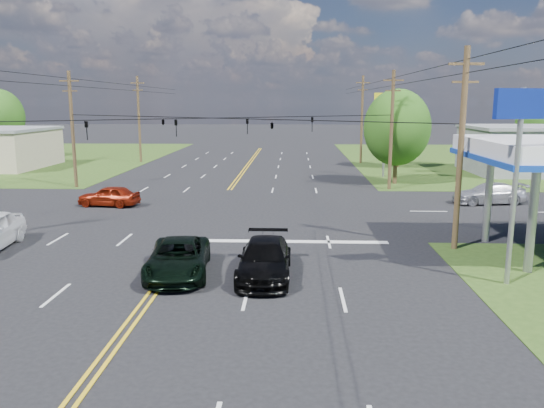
{
  "coord_description": "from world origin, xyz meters",
  "views": [
    {
      "loc": [
        5.2,
        -22.14,
        6.97
      ],
      "look_at": [
        4.04,
        6.0,
        1.57
      ],
      "focal_mm": 35.0,
      "sensor_mm": 36.0,
      "label": 1
    }
  ],
  "objects_px": {
    "pickup_dkgreen": "(178,258)",
    "pole_left_far": "(139,118)",
    "pole_nw": "(72,128)",
    "suv_black": "(265,259)",
    "tree_right_b": "(399,129)",
    "pole_ne": "(391,129)",
    "polesign_se": "(520,132)",
    "retail_ne": "(542,151)",
    "pole_right_far": "(362,119)",
    "tree_far_r": "(539,124)",
    "pole_se": "(461,147)",
    "tree_right_a": "(397,128)"
  },
  "relations": [
    {
      "from": "retail_ne",
      "to": "polesign_se",
      "type": "height_order",
      "value": "polesign_se"
    },
    {
      "from": "retail_ne",
      "to": "tree_right_b",
      "type": "bearing_deg",
      "value": 163.5
    },
    {
      "from": "pole_se",
      "to": "pole_right_far",
      "type": "bearing_deg",
      "value": 90.0
    },
    {
      "from": "pole_ne",
      "to": "polesign_se",
      "type": "relative_size",
      "value": 1.26
    },
    {
      "from": "pole_se",
      "to": "tree_right_a",
      "type": "height_order",
      "value": "pole_se"
    },
    {
      "from": "pole_left_far",
      "to": "pole_se",
      "type": "bearing_deg",
      "value": -54.9
    },
    {
      "from": "tree_far_r",
      "to": "pole_nw",
      "type": "bearing_deg",
      "value": -155.92
    },
    {
      "from": "retail_ne",
      "to": "pole_ne",
      "type": "bearing_deg",
      "value": -147.09
    },
    {
      "from": "pickup_dkgreen",
      "to": "polesign_se",
      "type": "height_order",
      "value": "polesign_se"
    },
    {
      "from": "pickup_dkgreen",
      "to": "retail_ne",
      "type": "bearing_deg",
      "value": 42.44
    },
    {
      "from": "pole_se",
      "to": "suv_black",
      "type": "distance_m",
      "value": 10.88
    },
    {
      "from": "tree_far_r",
      "to": "pickup_dkgreen",
      "type": "bearing_deg",
      "value": -127.62
    },
    {
      "from": "pole_se",
      "to": "suv_black",
      "type": "relative_size",
      "value": 1.85
    },
    {
      "from": "retail_ne",
      "to": "pole_se",
      "type": "distance_m",
      "value": 33.72
    },
    {
      "from": "tree_right_a",
      "to": "tree_far_r",
      "type": "relative_size",
      "value": 1.07
    },
    {
      "from": "tree_far_r",
      "to": "suv_black",
      "type": "bearing_deg",
      "value": -124.5
    },
    {
      "from": "pole_left_far",
      "to": "polesign_se",
      "type": "height_order",
      "value": "pole_left_far"
    },
    {
      "from": "pole_right_far",
      "to": "polesign_se",
      "type": "xyz_separation_m",
      "value": [
        0.54,
        -42.05,
        0.72
      ]
    },
    {
      "from": "pole_left_far",
      "to": "pole_right_far",
      "type": "xyz_separation_m",
      "value": [
        26.0,
        0.0,
        0.0
      ]
    },
    {
      "from": "pole_ne",
      "to": "pole_right_far",
      "type": "distance_m",
      "value": 19.0
    },
    {
      "from": "tree_right_b",
      "to": "tree_far_r",
      "type": "xyz_separation_m",
      "value": [
        17.5,
        6.0,
        0.33
      ]
    },
    {
      "from": "tree_far_r",
      "to": "pickup_dkgreen",
      "type": "xyz_separation_m",
      "value": [
        -33.5,
        -43.46,
        -3.82
      ]
    },
    {
      "from": "retail_ne",
      "to": "pole_right_far",
      "type": "height_order",
      "value": "pole_right_far"
    },
    {
      "from": "pickup_dkgreen",
      "to": "pole_left_far",
      "type": "bearing_deg",
      "value": 101.87
    },
    {
      "from": "tree_far_r",
      "to": "pole_right_far",
      "type": "bearing_deg",
      "value": -174.56
    },
    {
      "from": "pole_ne",
      "to": "retail_ne",
      "type": "bearing_deg",
      "value": 32.91
    },
    {
      "from": "tree_right_b",
      "to": "pickup_dkgreen",
      "type": "bearing_deg",
      "value": -113.13
    },
    {
      "from": "pole_ne",
      "to": "tree_right_a",
      "type": "distance_m",
      "value": 3.16
    },
    {
      "from": "pole_nw",
      "to": "suv_black",
      "type": "height_order",
      "value": "pole_nw"
    },
    {
      "from": "pole_nw",
      "to": "pole_right_far",
      "type": "bearing_deg",
      "value": 36.16
    },
    {
      "from": "tree_right_b",
      "to": "pole_right_far",
      "type": "bearing_deg",
      "value": 131.19
    },
    {
      "from": "tree_right_a",
      "to": "suv_black",
      "type": "distance_m",
      "value": 27.75
    },
    {
      "from": "pole_se",
      "to": "pole_nw",
      "type": "xyz_separation_m",
      "value": [
        -26.0,
        18.0,
        0.0
      ]
    },
    {
      "from": "tree_right_b",
      "to": "suv_black",
      "type": "distance_m",
      "value": 39.73
    },
    {
      "from": "pole_left_far",
      "to": "pickup_dkgreen",
      "type": "height_order",
      "value": "pole_left_far"
    },
    {
      "from": "tree_far_r",
      "to": "pole_se",
      "type": "bearing_deg",
      "value": -118.3
    },
    {
      "from": "pole_ne",
      "to": "pole_left_far",
      "type": "height_order",
      "value": "pole_left_far"
    },
    {
      "from": "pole_se",
      "to": "pole_ne",
      "type": "height_order",
      "value": "same"
    },
    {
      "from": "retail_ne",
      "to": "pole_nw",
      "type": "distance_m",
      "value": 44.47
    },
    {
      "from": "pole_nw",
      "to": "tree_right_b",
      "type": "height_order",
      "value": "pole_nw"
    },
    {
      "from": "retail_ne",
      "to": "tree_right_a",
      "type": "distance_m",
      "value": 18.09
    },
    {
      "from": "polesign_se",
      "to": "retail_ne",
      "type": "bearing_deg",
      "value": 64.2
    },
    {
      "from": "pole_nw",
      "to": "pole_right_far",
      "type": "height_order",
      "value": "pole_right_far"
    },
    {
      "from": "pole_right_far",
      "to": "pole_nw",
      "type": "bearing_deg",
      "value": -143.84
    },
    {
      "from": "suv_black",
      "to": "polesign_se",
      "type": "height_order",
      "value": "polesign_se"
    },
    {
      "from": "retail_ne",
      "to": "tree_far_r",
      "type": "bearing_deg",
      "value": 68.2
    },
    {
      "from": "pole_se",
      "to": "tree_far_r",
      "type": "relative_size",
      "value": 1.25
    },
    {
      "from": "pole_left_far",
      "to": "pole_right_far",
      "type": "bearing_deg",
      "value": 0.0
    },
    {
      "from": "tree_right_b",
      "to": "suv_black",
      "type": "bearing_deg",
      "value": -108.33
    },
    {
      "from": "polesign_se",
      "to": "suv_black",
      "type": "bearing_deg",
      "value": 177.13
    }
  ]
}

